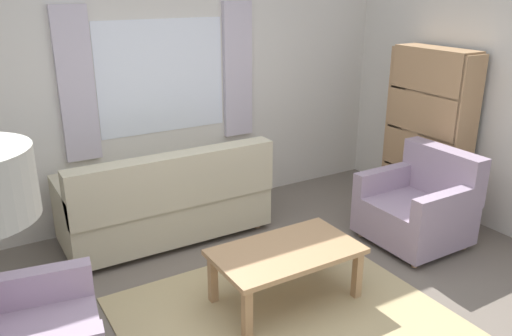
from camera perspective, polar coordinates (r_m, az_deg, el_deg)
name	(u,v)px	position (r m, az deg, el deg)	size (l,w,h in m)	color
ground_plane	(284,319)	(3.95, 3.15, -16.26)	(6.24, 6.24, 0.00)	#6B6056
wall_back	(161,91)	(5.32, -10.45, 8.36)	(5.32, 0.12, 2.60)	silver
window_with_curtains	(163,77)	(5.21, -10.22, 9.83)	(1.98, 0.07, 1.40)	white
area_rug	(284,318)	(3.95, 3.15, -16.19)	(2.23, 1.90, 0.01)	tan
couch	(167,203)	(4.94, -9.76, -3.84)	(1.90, 0.82, 0.92)	#BCB293
armchair_right	(419,206)	(5.07, 17.58, -4.04)	(0.82, 0.84, 0.88)	#998499
coffee_table	(286,256)	(3.95, 3.33, -9.66)	(1.10, 0.64, 0.44)	#A87F56
bookshelf	(429,130)	(5.62, 18.50, 3.97)	(0.30, 0.94, 1.72)	#A87F56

